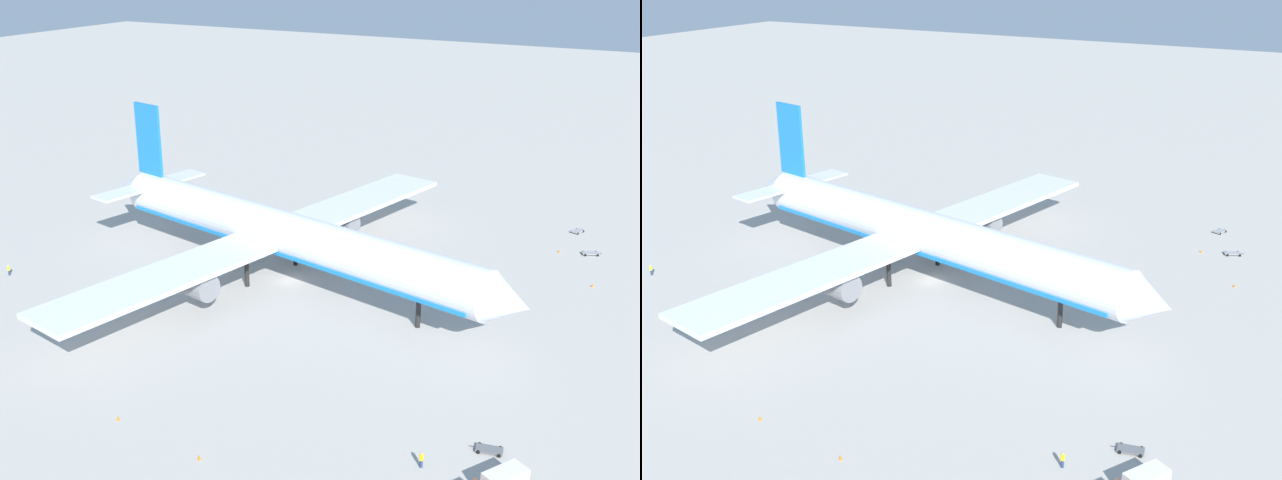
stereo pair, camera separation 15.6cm
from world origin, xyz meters
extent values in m
plane|color=#ADA8A0|center=(0.00, 0.00, 0.00)|extent=(600.00, 600.00, 0.00)
cylinder|color=silver|center=(0.00, 0.00, 7.56)|extent=(67.64, 20.28, 6.86)
cone|color=silver|center=(35.82, -7.33, 7.56)|extent=(6.73, 7.69, 6.72)
cone|color=silver|center=(-36.49, 7.47, 7.56)|extent=(8.03, 7.76, 6.52)
cube|color=#1972BF|center=(-31.17, 6.38, 17.10)|extent=(5.98, 1.69, 12.21)
cube|color=silver|center=(-30.48, 12.25, 8.93)|extent=(6.26, 10.40, 0.36)
cube|color=silver|center=(-32.84, 0.71, 8.93)|extent=(6.26, 10.40, 0.36)
cube|color=silver|center=(1.01, 21.78, 6.53)|extent=(16.08, 37.29, 0.70)
cylinder|color=slate|center=(0.90, 16.26, 4.54)|extent=(5.83, 4.27, 3.27)
cube|color=silver|center=(-7.63, -20.43, 6.53)|extent=(16.08, 37.29, 0.70)
cylinder|color=slate|center=(-5.56, -15.30, 4.26)|extent=(6.14, 4.86, 3.84)
cylinder|color=black|center=(23.19, -4.75, 2.06)|extent=(0.70, 0.70, 4.13)
cylinder|color=black|center=(-2.22, 6.00, 2.06)|extent=(0.70, 0.70, 4.13)
cylinder|color=black|center=(-4.40, -4.64, 2.06)|extent=(0.70, 0.70, 4.13)
cube|color=#1972BF|center=(0.00, 0.00, 5.67)|extent=(64.92, 19.41, 0.50)
cube|color=#595B60|center=(40.09, -26.99, 0.28)|extent=(2.96, 1.90, 0.15)
cylinder|color=#333338|center=(38.44, -27.31, 0.28)|extent=(0.60, 0.19, 0.08)
cylinder|color=black|center=(39.20, -27.88, 0.20)|extent=(0.42, 0.19, 0.40)
cylinder|color=black|center=(38.93, -26.51, 0.20)|extent=(0.42, 0.19, 0.40)
cylinder|color=black|center=(41.24, -27.48, 0.20)|extent=(0.42, 0.19, 0.40)
cylinder|color=black|center=(40.97, -26.11, 0.20)|extent=(0.42, 0.19, 0.40)
cube|color=gray|center=(38.50, 33.28, 0.28)|extent=(3.01, 2.44, 0.15)
cylinder|color=#333338|center=(39.96, 34.01, 0.28)|extent=(0.57, 0.34, 0.08)
cylinder|color=black|center=(39.10, 34.36, 0.20)|extent=(0.41, 0.28, 0.40)
cylinder|color=black|center=(39.72, 33.10, 0.20)|extent=(0.41, 0.28, 0.40)
cylinder|color=black|center=(37.28, 33.46, 0.20)|extent=(0.41, 0.28, 0.40)
cylinder|color=black|center=(37.89, 32.21, 0.20)|extent=(0.41, 0.28, 0.40)
cube|color=gray|center=(34.35, 43.08, 0.28)|extent=(2.14, 2.75, 0.15)
cylinder|color=#333338|center=(34.87, 44.50, 0.28)|extent=(0.28, 0.59, 0.08)
cylinder|color=black|center=(34.01, 44.18, 0.20)|extent=(0.25, 0.42, 0.40)
cylinder|color=black|center=(35.32, 43.70, 0.20)|extent=(0.25, 0.42, 0.40)
cylinder|color=black|center=(33.38, 42.45, 0.20)|extent=(0.25, 0.42, 0.40)
cylinder|color=black|center=(34.69, 41.97, 0.20)|extent=(0.25, 0.42, 0.40)
cylinder|color=navy|center=(-39.18, -19.05, 0.42)|extent=(0.44, 0.44, 0.84)
cylinder|color=#B2F219|center=(-39.18, -19.05, 1.16)|extent=(0.55, 0.55, 0.63)
sphere|color=beige|center=(-39.18, -19.05, 1.59)|extent=(0.23, 0.23, 0.23)
cylinder|color=navy|center=(34.91, -32.71, 0.43)|extent=(0.39, 0.39, 0.86)
cylinder|color=yellow|center=(34.91, -32.71, 1.18)|extent=(0.49, 0.49, 0.64)
sphere|color=tan|center=(34.91, -32.71, 1.62)|extent=(0.23, 0.23, 0.23)
cone|color=orange|center=(2.95, -40.95, 0.28)|extent=(0.36, 0.36, 0.55)
cone|color=orange|center=(14.90, -42.32, 0.28)|extent=(0.36, 0.36, 0.55)
cone|color=orange|center=(33.73, 31.84, 0.28)|extent=(0.36, 0.36, 0.55)
cone|color=orange|center=(41.35, 20.13, 0.28)|extent=(0.36, 0.36, 0.55)
camera|label=1|loc=(57.20, -94.18, 48.93)|focal=44.12mm
camera|label=2|loc=(57.33, -94.11, 48.93)|focal=44.12mm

